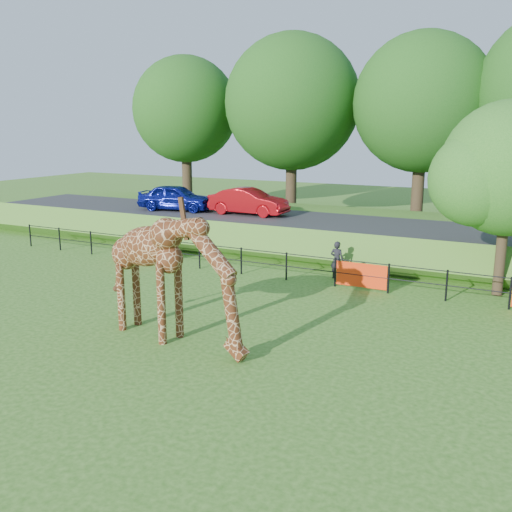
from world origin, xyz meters
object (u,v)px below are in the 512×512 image
at_px(car_red, 249,201).
at_px(visitor, 337,260).
at_px(car_blue, 176,197).
at_px(tree_east, 512,174).
at_px(giraffe, 173,279).

xyz_separation_m(car_red, visitor, (6.53, -4.92, -1.35)).
relative_size(car_blue, tree_east, 0.60).
bearing_deg(visitor, car_red, -30.78).
bearing_deg(tree_east, visitor, -174.81).
distance_m(car_red, visitor, 8.28).
distance_m(giraffe, tree_east, 12.07).
height_order(giraffe, car_blue, giraffe).
xyz_separation_m(giraffe, car_red, (-4.79, 13.37, 0.29)).
xyz_separation_m(visitor, tree_east, (5.92, 0.54, 3.53)).
height_order(car_red, tree_east, tree_east).
bearing_deg(visitor, giraffe, 84.59).
distance_m(car_blue, visitor, 11.68).
distance_m(giraffe, visitor, 8.69).
relative_size(visitor, tree_east, 0.22).
bearing_deg(car_red, car_blue, 96.16).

